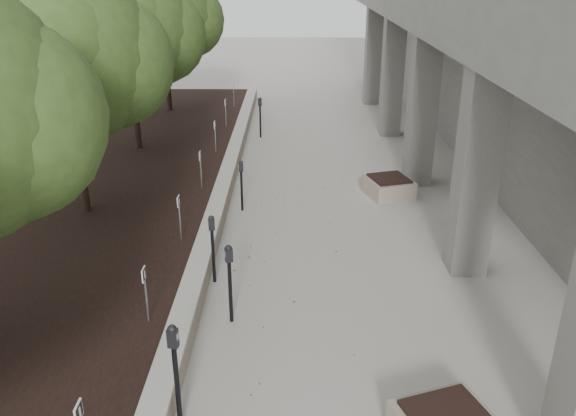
{
  "coord_description": "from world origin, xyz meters",
  "views": [
    {
      "loc": [
        -0.07,
        -4.43,
        5.7
      ],
      "look_at": [
        -0.14,
        7.15,
        0.83
      ],
      "focal_mm": 36.59,
      "sensor_mm": 36.0,
      "label": 1
    }
  ],
  "objects_px": {
    "crabapple_tree_5": "(164,37)",
    "parking_meter_5": "(260,118)",
    "crabapple_tree_4": "(130,58)",
    "parking_meter_2": "(230,284)",
    "crabapple_tree_3": "(70,93)",
    "parking_meter_4": "(242,186)",
    "planter_back": "(389,186)",
    "parking_meter_3": "(213,249)",
    "parking_meter_1": "(176,376)"
  },
  "relations": [
    {
      "from": "crabapple_tree_5",
      "to": "parking_meter_5",
      "type": "height_order",
      "value": "crabapple_tree_5"
    },
    {
      "from": "crabapple_tree_4",
      "to": "parking_meter_3",
      "type": "relative_size",
      "value": 3.9
    },
    {
      "from": "crabapple_tree_4",
      "to": "parking_meter_3",
      "type": "distance_m",
      "value": 8.57
    },
    {
      "from": "crabapple_tree_3",
      "to": "crabapple_tree_4",
      "type": "bearing_deg",
      "value": 90.0
    },
    {
      "from": "crabapple_tree_5",
      "to": "parking_meter_5",
      "type": "bearing_deg",
      "value": -34.13
    },
    {
      "from": "parking_meter_2",
      "to": "crabapple_tree_5",
      "type": "bearing_deg",
      "value": 84.08
    },
    {
      "from": "crabapple_tree_3",
      "to": "parking_meter_5",
      "type": "xyz_separation_m",
      "value": [
        3.64,
        7.53,
        -2.41
      ]
    },
    {
      "from": "crabapple_tree_3",
      "to": "parking_meter_4",
      "type": "height_order",
      "value": "crabapple_tree_3"
    },
    {
      "from": "parking_meter_1",
      "to": "parking_meter_3",
      "type": "bearing_deg",
      "value": 100.53
    },
    {
      "from": "parking_meter_5",
      "to": "planter_back",
      "type": "bearing_deg",
      "value": -44.33
    },
    {
      "from": "crabapple_tree_5",
      "to": "parking_meter_2",
      "type": "relative_size",
      "value": 3.73
    },
    {
      "from": "crabapple_tree_3",
      "to": "parking_meter_2",
      "type": "distance_m",
      "value": 5.88
    },
    {
      "from": "crabapple_tree_3",
      "to": "planter_back",
      "type": "xyz_separation_m",
      "value": [
        7.29,
        2.0,
        -2.87
      ]
    },
    {
      "from": "crabapple_tree_4",
      "to": "parking_meter_2",
      "type": "distance_m",
      "value": 9.93
    },
    {
      "from": "parking_meter_2",
      "to": "crabapple_tree_3",
      "type": "bearing_deg",
      "value": 112.7
    },
    {
      "from": "parking_meter_4",
      "to": "parking_meter_5",
      "type": "xyz_separation_m",
      "value": [
        0.13,
        6.56,
        0.06
      ]
    },
    {
      "from": "parking_meter_1",
      "to": "parking_meter_2",
      "type": "distance_m",
      "value": 2.46
    },
    {
      "from": "parking_meter_5",
      "to": "planter_back",
      "type": "relative_size",
      "value": 1.3
    },
    {
      "from": "crabapple_tree_3",
      "to": "parking_meter_1",
      "type": "distance_m",
      "value": 7.48
    },
    {
      "from": "crabapple_tree_3",
      "to": "planter_back",
      "type": "distance_m",
      "value": 8.09
    },
    {
      "from": "crabapple_tree_5",
      "to": "parking_meter_3",
      "type": "relative_size",
      "value": 3.9
    },
    {
      "from": "crabapple_tree_4",
      "to": "parking_meter_2",
      "type": "relative_size",
      "value": 3.73
    },
    {
      "from": "crabapple_tree_3",
      "to": "parking_meter_1",
      "type": "xyz_separation_m",
      "value": [
        3.25,
        -6.32,
        -2.34
      ]
    },
    {
      "from": "parking_meter_5",
      "to": "planter_back",
      "type": "height_order",
      "value": "parking_meter_5"
    },
    {
      "from": "crabapple_tree_5",
      "to": "parking_meter_1",
      "type": "bearing_deg",
      "value": -78.74
    },
    {
      "from": "parking_meter_2",
      "to": "parking_meter_1",
      "type": "bearing_deg",
      "value": -121.5
    },
    {
      "from": "parking_meter_3",
      "to": "parking_meter_5",
      "type": "distance_m",
      "value": 10.1
    },
    {
      "from": "parking_meter_2",
      "to": "parking_meter_5",
      "type": "distance_m",
      "value": 11.43
    },
    {
      "from": "planter_back",
      "to": "crabapple_tree_3",
      "type": "bearing_deg",
      "value": -164.63
    },
    {
      "from": "crabapple_tree_4",
      "to": "crabapple_tree_5",
      "type": "height_order",
      "value": "same"
    },
    {
      "from": "crabapple_tree_5",
      "to": "parking_meter_1",
      "type": "height_order",
      "value": "crabapple_tree_5"
    },
    {
      "from": "parking_meter_1",
      "to": "parking_meter_5",
      "type": "bearing_deg",
      "value": 98.92
    },
    {
      "from": "parking_meter_3",
      "to": "crabapple_tree_3",
      "type": "bearing_deg",
      "value": 133.53
    },
    {
      "from": "planter_back",
      "to": "parking_meter_4",
      "type": "bearing_deg",
      "value": -164.8
    },
    {
      "from": "parking_meter_3",
      "to": "parking_meter_4",
      "type": "relative_size",
      "value": 1.08
    },
    {
      "from": "parking_meter_1",
      "to": "parking_meter_5",
      "type": "distance_m",
      "value": 13.86
    },
    {
      "from": "crabapple_tree_3",
      "to": "planter_back",
      "type": "bearing_deg",
      "value": 15.37
    },
    {
      "from": "parking_meter_5",
      "to": "crabapple_tree_5",
      "type": "bearing_deg",
      "value": 158.11
    },
    {
      "from": "parking_meter_5",
      "to": "crabapple_tree_4",
      "type": "bearing_deg",
      "value": -132.92
    },
    {
      "from": "crabapple_tree_5",
      "to": "parking_meter_4",
      "type": "relative_size",
      "value": 4.2
    },
    {
      "from": "parking_meter_4",
      "to": "parking_meter_2",
      "type": "bearing_deg",
      "value": -97.69
    },
    {
      "from": "parking_meter_1",
      "to": "parking_meter_4",
      "type": "bearing_deg",
      "value": 98.5
    },
    {
      "from": "crabapple_tree_5",
      "to": "parking_meter_4",
      "type": "bearing_deg",
      "value": -68.75
    },
    {
      "from": "crabapple_tree_5",
      "to": "parking_meter_3",
      "type": "distance_m",
      "value": 13.19
    },
    {
      "from": "parking_meter_5",
      "to": "parking_meter_3",
      "type": "bearing_deg",
      "value": -79.97
    },
    {
      "from": "crabapple_tree_5",
      "to": "crabapple_tree_3",
      "type": "bearing_deg",
      "value": -90.0
    },
    {
      "from": "crabapple_tree_3",
      "to": "crabapple_tree_5",
      "type": "xyz_separation_m",
      "value": [
        0.0,
        10.0,
        0.0
      ]
    },
    {
      "from": "planter_back",
      "to": "parking_meter_5",
      "type": "bearing_deg",
      "value": 123.43
    },
    {
      "from": "parking_meter_2",
      "to": "parking_meter_3",
      "type": "bearing_deg",
      "value": 87.87
    },
    {
      "from": "crabapple_tree_3",
      "to": "parking_meter_4",
      "type": "relative_size",
      "value": 4.2
    }
  ]
}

